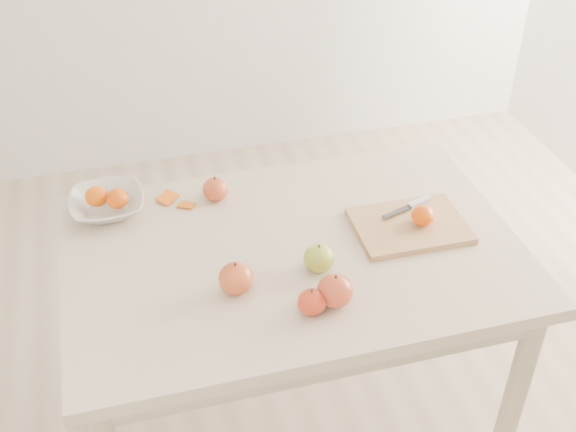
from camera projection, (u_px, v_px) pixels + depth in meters
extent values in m
plane|color=#C6B293|center=(292.00, 426.00, 2.35)|extent=(3.50, 3.50, 0.00)
cube|color=beige|center=(293.00, 254.00, 1.92)|extent=(1.20, 0.80, 0.04)
cylinder|color=#BCAA8E|center=(100.00, 307.00, 2.29)|extent=(0.06, 0.06, 0.71)
cylinder|color=#BCAA8E|center=(415.00, 251.00, 2.52)|extent=(0.06, 0.06, 0.71)
cylinder|color=#BCAA8E|center=(513.00, 401.00, 1.99)|extent=(0.06, 0.06, 0.71)
cube|color=tan|center=(410.00, 226.00, 1.97)|extent=(0.31, 0.23, 0.02)
ellipsoid|color=#E55108|center=(423.00, 215.00, 1.95)|extent=(0.06, 0.06, 0.05)
imported|color=silver|center=(107.00, 204.00, 2.02)|extent=(0.21, 0.21, 0.05)
ellipsoid|color=#E85508|center=(97.00, 196.00, 2.01)|extent=(0.06, 0.06, 0.06)
ellipsoid|color=red|center=(117.00, 198.00, 2.00)|extent=(0.06, 0.06, 0.06)
cube|color=#E35E10|center=(168.00, 199.00, 2.08)|extent=(0.07, 0.07, 0.01)
cube|color=orange|center=(187.00, 205.00, 2.06)|extent=(0.06, 0.05, 0.01)
cube|color=white|center=(419.00, 202.00, 2.03)|extent=(0.08, 0.04, 0.01)
cube|color=#3C3F44|center=(397.00, 212.00, 1.99)|extent=(0.10, 0.04, 0.00)
ellipsoid|color=#628718|center=(319.00, 258.00, 1.82)|extent=(0.08, 0.08, 0.07)
ellipsoid|color=#A22B1C|center=(215.00, 189.00, 2.07)|extent=(0.08, 0.08, 0.07)
ellipsoid|color=#A7161C|center=(335.00, 291.00, 1.71)|extent=(0.09, 0.09, 0.08)
ellipsoid|color=maroon|center=(236.00, 278.00, 1.75)|extent=(0.09, 0.09, 0.08)
ellipsoid|color=maroon|center=(312.00, 302.00, 1.70)|extent=(0.07, 0.07, 0.06)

